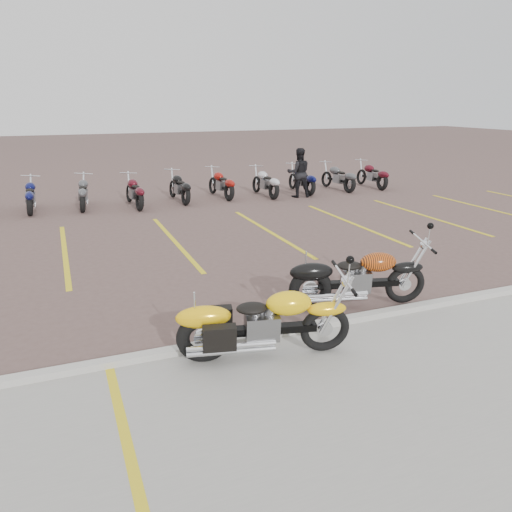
{
  "coord_description": "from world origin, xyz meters",
  "views": [
    {
      "loc": [
        -2.68,
        -8.43,
        3.53
      ],
      "look_at": [
        0.61,
        -0.19,
        0.75
      ],
      "focal_mm": 35.0,
      "sensor_mm": 36.0,
      "label": 1
    }
  ],
  "objects": [
    {
      "name": "person_b",
      "position": [
        5.8,
        8.45,
        0.92
      ],
      "size": [
        1.03,
        0.88,
        1.84
      ],
      "primitive_type": "imported",
      "rotation": [
        0.0,
        0.0,
        2.91
      ],
      "color": "black",
      "rests_on": "ground"
    },
    {
      "name": "ground",
      "position": [
        0.0,
        0.0,
        0.0
      ],
      "size": [
        100.0,
        100.0,
        0.0
      ],
      "primitive_type": "plane",
      "color": "brown",
      "rests_on": "ground"
    },
    {
      "name": "bg_bike_row",
      "position": [
        0.53,
        9.2,
        0.55
      ],
      "size": [
        18.83,
        2.01,
        1.1
      ],
      "color": "black",
      "rests_on": "ground"
    },
    {
      "name": "apron_stripe",
      "position": [
        -2.3,
        -4.5,
        0.01
      ],
      "size": [
        0.12,
        5.0,
        0.0
      ],
      "primitive_type": "cube",
      "color": "gold",
      "rests_on": "concrete_apron"
    },
    {
      "name": "parking_stripes",
      "position": [
        0.0,
        4.0,
        0.0
      ],
      "size": [
        38.0,
        5.5,
        0.01
      ],
      "primitive_type": null,
      "color": "gold",
      "rests_on": "ground"
    },
    {
      "name": "concrete_apron",
      "position": [
        0.0,
        -4.5,
        0.01
      ],
      "size": [
        60.0,
        5.0,
        0.01
      ],
      "primitive_type": "cube",
      "color": "#9E9B93",
      "rests_on": "ground"
    },
    {
      "name": "flame_cruiser",
      "position": [
        1.99,
        -1.41,
        0.51
      ],
      "size": [
        2.44,
        0.76,
        1.02
      ],
      "rotation": [
        0.12,
        0.0,
        -0.25
      ],
      "color": "black",
      "rests_on": "ground"
    },
    {
      "name": "yellow_cruiser",
      "position": [
        -0.24,
        -2.49,
        0.51
      ],
      "size": [
        2.46,
        0.7,
        1.02
      ],
      "rotation": [
        0.13,
        0.0,
        -0.22
      ],
      "color": "black",
      "rests_on": "ground"
    },
    {
      "name": "curb",
      "position": [
        0.0,
        -2.0,
        0.06
      ],
      "size": [
        60.0,
        0.18,
        0.12
      ],
      "primitive_type": "cube",
      "color": "#ADAAA3",
      "rests_on": "ground"
    }
  ]
}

